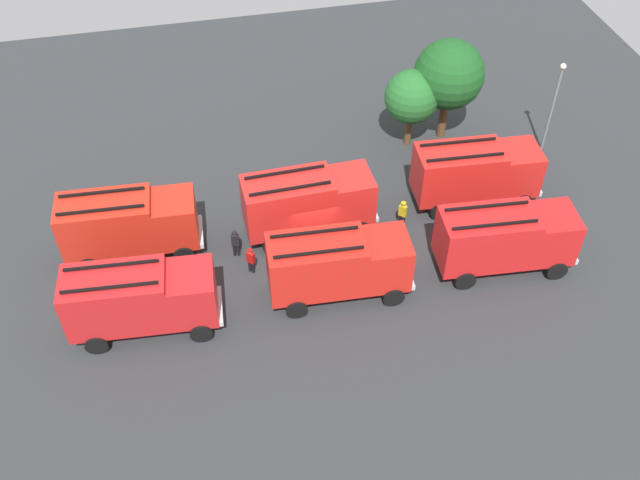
{
  "coord_description": "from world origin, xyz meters",
  "views": [
    {
      "loc": [
        -5.9,
        -26.23,
        27.86
      ],
      "look_at": [
        0.0,
        0.0,
        1.4
      ],
      "focal_mm": 40.42,
      "sensor_mm": 36.0,
      "label": 1
    }
  ],
  "objects": [
    {
      "name": "firefighter_1",
      "position": [
        -3.72,
        -0.13,
        0.89
      ],
      "size": [
        0.47,
        0.46,
        1.61
      ],
      "rotation": [
        0.0,
        0.0,
        0.8
      ],
      "color": "black",
      "rests_on": "ground"
    },
    {
      "name": "tree_1",
      "position": [
        10.05,
        9.13,
        4.48
      ],
      "size": [
        4.3,
        4.3,
        6.66
      ],
      "color": "brown",
      "rests_on": "ground"
    },
    {
      "name": "fire_truck_0",
      "position": [
        -9.3,
        -2.67,
        2.15
      ],
      "size": [
        7.37,
        3.2,
        3.88
      ],
      "rotation": [
        0.0,
        0.0,
        -0.08
      ],
      "color": "red",
      "rests_on": "ground"
    },
    {
      "name": "ground_plane",
      "position": [
        0.0,
        0.0,
        0.0
      ],
      "size": [
        55.86,
        55.86,
        0.0
      ],
      "primitive_type": "plane",
      "color": "#2D3033"
    },
    {
      "name": "firefighter_0",
      "position": [
        -4.33,
        1.25,
        0.96
      ],
      "size": [
        0.45,
        0.3,
        1.71
      ],
      "rotation": [
        0.0,
        0.0,
        1.43
      ],
      "color": "black",
      "rests_on": "ground"
    },
    {
      "name": "fire_truck_2",
      "position": [
        9.14,
        -2.63,
        2.15
      ],
      "size": [
        7.37,
        3.22,
        3.88
      ],
      "rotation": [
        0.0,
        0.0,
        -0.08
      ],
      "color": "red",
      "rests_on": "ground"
    },
    {
      "name": "fire_truck_1",
      "position": [
        0.32,
        -2.56,
        2.15
      ],
      "size": [
        7.33,
        3.09,
        3.88
      ],
      "rotation": [
        0.0,
        0.0,
        -0.06
      ],
      "color": "red",
      "rests_on": "ground"
    },
    {
      "name": "firefighter_2",
      "position": [
        5.03,
        1.5,
        0.98
      ],
      "size": [
        0.47,
        0.46,
        1.74
      ],
      "rotation": [
        0.0,
        0.0,
        3.95
      ],
      "color": "black",
      "rests_on": "ground"
    },
    {
      "name": "fire_truck_5",
      "position": [
        9.62,
        2.72,
        2.15
      ],
      "size": [
        7.35,
        3.15,
        3.88
      ],
      "rotation": [
        0.0,
        0.0,
        -0.07
      ],
      "color": "red",
      "rests_on": "ground"
    },
    {
      "name": "traffic_cone_0",
      "position": [
        -12.55,
        5.03,
        0.32
      ],
      "size": [
        0.45,
        0.45,
        0.64
      ],
      "primitive_type": "cone",
      "color": "#F2600C",
      "rests_on": "ground"
    },
    {
      "name": "firefighter_3",
      "position": [
        -1.2,
        5.3,
        0.92
      ],
      "size": [
        0.48,
        0.42,
        1.65
      ],
      "rotation": [
        0.0,
        0.0,
        5.23
      ],
      "color": "black",
      "rests_on": "ground"
    },
    {
      "name": "lamppost",
      "position": [
        15.74,
        6.26,
        3.64
      ],
      "size": [
        0.36,
        0.36,
        6.17
      ],
      "color": "slate",
      "rests_on": "ground"
    },
    {
      "name": "tree_0",
      "position": [
        7.67,
        8.78,
        3.47
      ],
      "size": [
        3.33,
        3.33,
        5.16
      ],
      "color": "brown",
      "rests_on": "ground"
    },
    {
      "name": "fire_truck_4",
      "position": [
        -0.17,
        2.34,
        2.15
      ],
      "size": [
        7.27,
        2.92,
        3.88
      ],
      "rotation": [
        0.0,
        0.0,
        0.03
      ],
      "color": "red",
      "rests_on": "ground"
    },
    {
      "name": "fire_truck_3",
      "position": [
        -9.67,
        2.71,
        2.15
      ],
      "size": [
        7.33,
        3.09,
        3.88
      ],
      "rotation": [
        0.0,
        0.0,
        -0.06
      ],
      "color": "red",
      "rests_on": "ground"
    }
  ]
}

